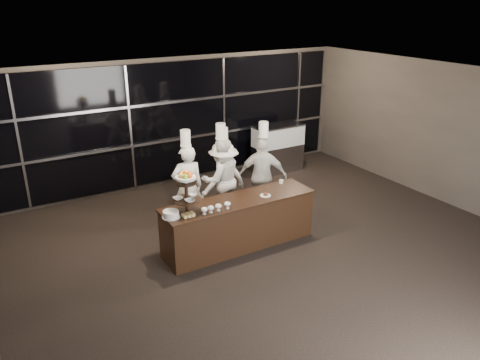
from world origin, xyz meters
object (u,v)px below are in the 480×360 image
display_case (278,146)px  chef_d (263,175)px  layer_cake (171,214)px  chef_a (188,186)px  chef_b (221,179)px  buffet_counter (239,223)px  display_stand (186,189)px  chef_c (224,180)px

display_case → chef_d: chef_d is taller
layer_cake → chef_d: (2.42, 0.97, -0.11)m
chef_a → display_case: bearing=27.3°
layer_cake → chef_b: chef_b is taller
buffet_counter → display_case: display_case is taller
buffet_counter → layer_cake: layer_cake is taller
layer_cake → display_case: bearing=35.1°
buffet_counter → layer_cake: bearing=-177.8°
layer_cake → chef_a: size_ratio=0.15×
display_stand → chef_c: bearing=41.2°
display_stand → layer_cake: (-0.31, -0.05, -0.37)m
chef_d → chef_c: bearing=161.9°
display_stand → layer_cake: display_stand is taller
buffet_counter → layer_cake: (-1.31, -0.05, 0.51)m
display_stand → buffet_counter: bearing=0.0°
display_case → chef_c: bearing=-145.9°
buffet_counter → chef_a: size_ratio=1.44×
chef_a → chef_b: 0.74m
buffet_counter → display_stand: (-1.00, -0.00, 0.87)m
buffet_counter → chef_d: size_ratio=1.43×
buffet_counter → chef_a: (-0.46, 1.17, 0.40)m
buffet_counter → chef_b: bearing=76.5°
buffet_counter → chef_c: bearing=73.9°
chef_a → chef_c: 0.80m
display_case → chef_d: size_ratio=0.66×
layer_cake → chef_a: bearing=55.0°
display_case → layer_cake: bearing=-144.9°
layer_cake → chef_b: (1.59, 1.21, -0.11)m
buffet_counter → display_case: size_ratio=2.17×
layer_cake → chef_d: size_ratio=0.15×
display_stand → chef_a: 1.37m
layer_cake → chef_c: chef_c is taller
layer_cake → display_case: (4.18, 2.94, -0.29)m
buffet_counter → chef_c: size_ratio=1.48×
display_stand → chef_c: (1.34, 1.17, -0.52)m
buffet_counter → chef_d: bearing=39.8°
chef_b → layer_cake: bearing=-142.7°
layer_cake → chef_a: 1.49m
chef_b → chef_c: size_ratio=1.05×
display_case → display_stand: bearing=-143.3°
layer_cake → chef_b: bearing=37.3°
display_stand → chef_c: 1.85m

